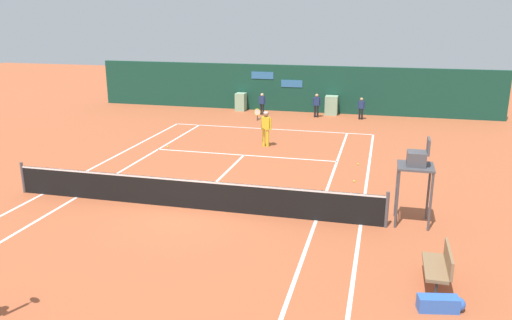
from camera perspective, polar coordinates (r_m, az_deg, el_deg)
name	(u,v)px	position (r m, az deg, el deg)	size (l,w,h in m)	color
ground_plane	(196,202)	(16.71, -6.75, -4.67)	(80.00, 80.00, 0.01)	#B25633
tennis_net	(189,193)	(16.03, -7.54, -3.67)	(12.10, 0.10, 1.07)	#4C4C51
sponsor_back_wall	(290,89)	(31.79, 3.78, 7.91)	(25.00, 1.02, 2.84)	#144233
umpire_chair	(416,166)	(15.10, 17.50, -0.62)	(1.00, 1.00, 2.56)	#47474C
player_bench	(440,264)	(12.31, 19.90, -10.93)	(0.54, 1.35, 0.88)	#38383D
equipment_bag	(443,304)	(11.53, 20.16, -14.87)	(0.98, 0.46, 0.32)	blue
player_on_baseline	(265,126)	(23.18, 1.07, 3.85)	(0.68, 0.67, 1.84)	yellow
ball_kid_centre_post	(262,102)	(30.69, 0.68, 6.47)	(0.43, 0.21, 1.30)	black
ball_kid_left_post	(361,107)	(29.89, 11.69, 5.84)	(0.42, 0.18, 1.26)	black
ball_kid_right_post	(317,104)	(30.09, 6.79, 6.27)	(0.46, 0.20, 1.39)	black
tennis_ball_by_sideline	(168,147)	(23.53, -9.86, 1.45)	(0.07, 0.07, 0.07)	#CCE033
tennis_ball_near_service_line	(358,164)	(20.95, 11.34, -0.46)	(0.07, 0.07, 0.07)	#CCE033
tennis_ball_mid_court	(354,181)	(18.82, 10.92, -2.34)	(0.07, 0.07, 0.07)	#CCE033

